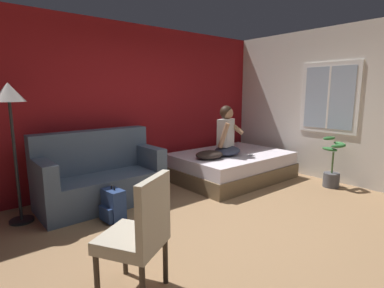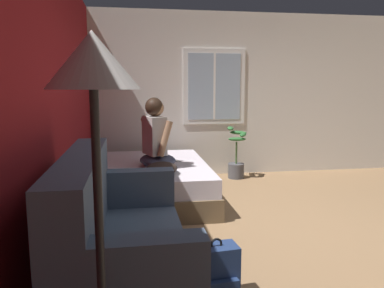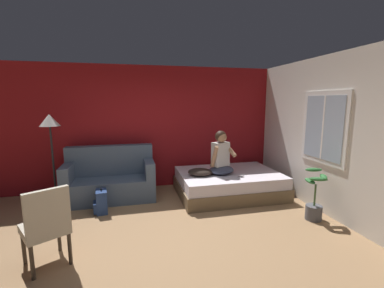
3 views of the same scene
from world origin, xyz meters
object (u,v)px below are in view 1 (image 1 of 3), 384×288
(side_chair, at_px, (139,232))
(couch, at_px, (100,177))
(person_seated, at_px, (227,135))
(floor_lamp, at_px, (10,106))
(backpack, at_px, (113,206))
(cell_phone, at_px, (251,155))
(bed, at_px, (231,166))
(throw_pillow, at_px, (209,155))
(potted_plant, at_px, (332,169))

(side_chair, bearing_deg, couch, 75.30)
(person_seated, xyz_separation_m, floor_lamp, (-3.20, 0.42, 0.59))
(backpack, relative_size, cell_phone, 3.18)
(bed, bearing_deg, backpack, -172.15)
(throw_pillow, bearing_deg, floor_lamp, 170.71)
(bed, height_order, backpack, bed)
(couch, distance_m, throw_pillow, 1.79)
(person_seated, distance_m, floor_lamp, 3.28)
(side_chair, xyz_separation_m, potted_plant, (3.87, 0.35, -0.23))
(throw_pillow, relative_size, cell_phone, 3.33)
(bed, distance_m, potted_plant, 1.71)
(backpack, height_order, cell_phone, cell_phone)
(backpack, height_order, floor_lamp, floor_lamp)
(floor_lamp, bearing_deg, side_chair, -77.66)
(couch, xyz_separation_m, side_chair, (-0.56, -2.12, 0.14))
(person_seated, distance_m, cell_phone, 0.55)
(side_chair, height_order, backpack, side_chair)
(floor_lamp, bearing_deg, person_seated, -7.41)
(cell_phone, bearing_deg, floor_lamp, -128.56)
(person_seated, relative_size, backpack, 1.91)
(bed, relative_size, potted_plant, 2.46)
(throw_pillow, bearing_deg, side_chair, -143.70)
(throw_pillow, bearing_deg, backpack, -172.56)
(potted_plant, bearing_deg, person_seated, 129.66)
(cell_phone, bearing_deg, backpack, -117.51)
(side_chair, bearing_deg, backpack, 73.21)
(couch, height_order, backpack, couch)
(floor_lamp, bearing_deg, bed, -5.83)
(side_chair, xyz_separation_m, throw_pillow, (2.29, 1.68, 0.02))
(couch, height_order, person_seated, person_seated)
(couch, relative_size, throw_pillow, 3.56)
(bed, height_order, floor_lamp, floor_lamp)
(throw_pillow, xyz_separation_m, cell_phone, (0.76, -0.25, -0.07))
(couch, distance_m, person_seated, 2.26)
(backpack, relative_size, potted_plant, 0.54)
(floor_lamp, bearing_deg, cell_phone, -11.33)
(bed, height_order, person_seated, person_seated)
(person_seated, bearing_deg, floor_lamp, 172.59)
(couch, height_order, side_chair, couch)
(couch, distance_m, potted_plant, 3.76)
(throw_pillow, xyz_separation_m, floor_lamp, (-2.75, 0.45, 0.88))
(side_chair, relative_size, person_seated, 1.12)
(side_chair, distance_m, backpack, 1.54)
(bed, height_order, couch, couch)
(bed, distance_m, couch, 2.41)
(person_seated, distance_m, potted_plant, 1.86)
(potted_plant, bearing_deg, floor_lamp, 157.62)
(couch, bearing_deg, bed, -8.01)
(side_chair, relative_size, floor_lamp, 0.58)
(couch, distance_m, side_chair, 2.19)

